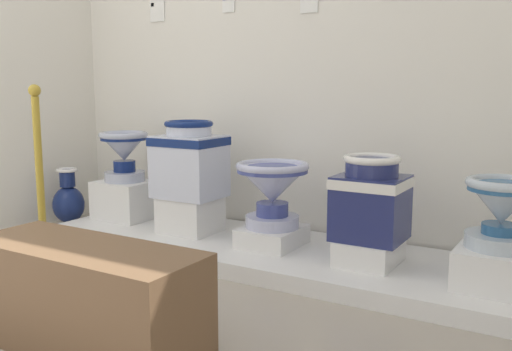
# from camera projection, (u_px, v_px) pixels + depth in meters

# --- Properties ---
(display_platform) EXTENTS (2.93, 0.82, 0.09)m
(display_platform) POSITION_uv_depth(u_px,v_px,m) (273.00, 253.00, 3.23)
(display_platform) COLOR white
(display_platform) RESTS_ON ground_plane
(plinth_block_broad_patterned) EXTENTS (0.37, 0.32, 0.26)m
(plinth_block_broad_patterned) POSITION_uv_depth(u_px,v_px,m) (126.00, 200.00, 3.87)
(plinth_block_broad_patterned) COLOR white
(plinth_block_broad_patterned) RESTS_ON display_platform
(antique_toilet_broad_patterned) EXTENTS (0.32, 0.32, 0.33)m
(antique_toilet_broad_patterned) POSITION_uv_depth(u_px,v_px,m) (124.00, 150.00, 3.82)
(antique_toilet_broad_patterned) COLOR #B2B9D2
(antique_toilet_broad_patterned) RESTS_ON plinth_block_broad_patterned
(plinth_block_rightmost) EXTENTS (0.33, 0.30, 0.22)m
(plinth_block_rightmost) POSITION_uv_depth(u_px,v_px,m) (190.00, 214.00, 3.52)
(plinth_block_rightmost) COLOR white
(plinth_block_rightmost) RESTS_ON display_platform
(antique_toilet_rightmost) EXTENTS (0.39, 0.33, 0.47)m
(antique_toilet_rightmost) POSITION_uv_depth(u_px,v_px,m) (189.00, 159.00, 3.47)
(antique_toilet_rightmost) COLOR silver
(antique_toilet_rightmost) RESTS_ON plinth_block_rightmost
(plinth_block_pale_glazed) EXTENTS (0.31, 0.36, 0.11)m
(plinth_block_pale_glazed) POSITION_uv_depth(u_px,v_px,m) (272.00, 236.00, 3.22)
(plinth_block_pale_glazed) COLOR white
(plinth_block_pale_glazed) RESTS_ON display_platform
(antique_toilet_pale_glazed) EXTENTS (0.41, 0.41, 0.37)m
(antique_toilet_pale_glazed) POSITION_uv_depth(u_px,v_px,m) (272.00, 186.00, 3.18)
(antique_toilet_pale_glazed) COLOR silver
(antique_toilet_pale_glazed) RESTS_ON plinth_block_pale_glazed
(plinth_block_squat_floral) EXTENTS (0.28, 0.34, 0.13)m
(plinth_block_squat_floral) POSITION_uv_depth(u_px,v_px,m) (369.00, 251.00, 2.90)
(plinth_block_squat_floral) COLOR white
(plinth_block_squat_floral) RESTS_ON display_platform
(antique_toilet_squat_floral) EXTENTS (0.35, 0.32, 0.43)m
(antique_toilet_squat_floral) POSITION_uv_depth(u_px,v_px,m) (371.00, 197.00, 2.85)
(antique_toilet_squat_floral) COLOR navy
(antique_toilet_squat_floral) RESTS_ON plinth_block_squat_floral
(plinth_block_leftmost) EXTENTS (0.34, 0.39, 0.18)m
(plinth_block_leftmost) POSITION_uv_depth(u_px,v_px,m) (498.00, 267.00, 2.56)
(plinth_block_leftmost) COLOR white
(plinth_block_leftmost) RESTS_ON display_platform
(antique_toilet_leftmost) EXTENTS (0.32, 0.32, 0.31)m
(antique_toilet_leftmost) POSITION_uv_depth(u_px,v_px,m) (502.00, 207.00, 2.51)
(antique_toilet_leftmost) COLOR silver
(antique_toilet_leftmost) RESTS_ON plinth_block_leftmost
(info_placard_first) EXTENTS (0.12, 0.01, 0.15)m
(info_placard_first) POSITION_uv_depth(u_px,v_px,m) (157.00, 11.00, 3.96)
(info_placard_first) COLOR white
(info_placard_second) EXTENTS (0.09, 0.01, 0.11)m
(info_placard_second) POSITION_uv_depth(u_px,v_px,m) (228.00, 3.00, 3.66)
(info_placard_second) COLOR white
(info_placard_third) EXTENTS (0.11, 0.01, 0.12)m
(info_placard_third) POSITION_uv_depth(u_px,v_px,m) (309.00, 2.00, 3.37)
(info_placard_third) COLOR white
(decorative_vase_spare) EXTENTS (0.22, 0.22, 0.42)m
(decorative_vase_spare) POSITION_uv_depth(u_px,v_px,m) (68.00, 202.00, 3.99)
(decorative_vase_spare) COLOR white
(decorative_vase_spare) RESTS_ON ground_plane
(stanchion_post_near_left) EXTENTS (0.24, 0.24, 0.99)m
(stanchion_post_near_left) POSITION_uv_depth(u_px,v_px,m) (42.00, 214.00, 3.03)
(stanchion_post_near_left) COLOR #B3922D
(stanchion_post_near_left) RESTS_ON ground_plane
(museum_bench) EXTENTS (0.95, 0.36, 0.40)m
(museum_bench) POSITION_uv_depth(u_px,v_px,m) (86.00, 297.00, 2.13)
(museum_bench) COLOR brown
(museum_bench) RESTS_ON ground_plane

